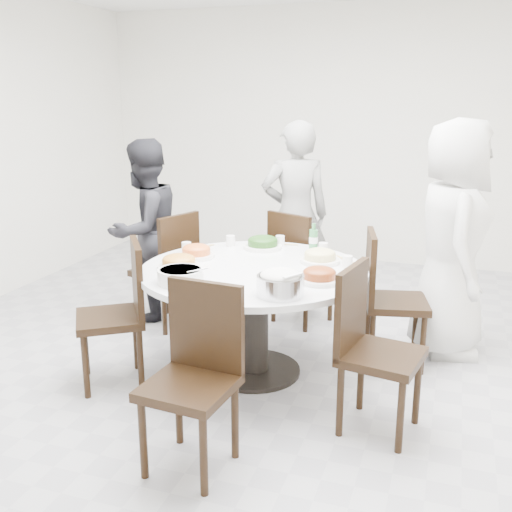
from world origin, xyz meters
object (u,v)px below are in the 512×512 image
(diner_left, at_px, (145,231))
(diner_right, at_px, (452,239))
(chair_s, at_px, (189,383))
(chair_se, at_px, (382,353))
(chair_sw, at_px, (110,315))
(chair_n, at_px, (303,267))
(rice_bowl, at_px, (280,285))
(diner_middle, at_px, (295,215))
(chair_ne, at_px, (397,300))
(chair_nw, at_px, (164,269))
(soup_bowl, at_px, (181,276))
(beverage_bottle, at_px, (313,238))
(dining_table, at_px, (254,321))

(diner_left, bearing_deg, diner_right, 107.04)
(chair_s, xyz_separation_m, chair_se, (0.86, 0.67, 0.00))
(chair_sw, relative_size, chair_s, 1.00)
(chair_n, height_order, chair_s, same)
(rice_bowl, bearing_deg, diner_middle, 102.44)
(chair_n, bearing_deg, chair_ne, 168.39)
(chair_nw, xyz_separation_m, rice_bowl, (1.31, -1.10, 0.33))
(diner_left, distance_m, soup_bowl, 1.47)
(chair_se, distance_m, soup_bowl, 1.27)
(chair_ne, xyz_separation_m, chair_s, (-0.85, -1.60, 0.00))
(chair_ne, bearing_deg, beverage_bottle, 72.58)
(chair_ne, relative_size, chair_nw, 1.00)
(chair_n, bearing_deg, chair_nw, 45.35)
(chair_s, distance_m, diner_middle, 2.59)
(chair_s, bearing_deg, diner_right, 63.86)
(chair_se, relative_size, soup_bowl, 3.37)
(dining_table, distance_m, chair_s, 1.14)
(dining_table, height_order, beverage_bottle, beverage_bottle)
(rice_bowl, bearing_deg, chair_nw, 140.05)
(chair_sw, relative_size, diner_middle, 0.58)
(dining_table, distance_m, chair_se, 1.02)
(chair_n, bearing_deg, diner_right, -168.12)
(chair_nw, bearing_deg, chair_sw, 27.76)
(dining_table, relative_size, rice_bowl, 5.51)
(chair_ne, relative_size, diner_middle, 0.58)
(chair_ne, relative_size, diner_left, 0.63)
(chair_s, height_order, rice_bowl, chair_s)
(dining_table, xyz_separation_m, chair_se, (0.91, -0.46, 0.10))
(dining_table, xyz_separation_m, diner_right, (1.23, 0.81, 0.48))
(chair_nw, relative_size, diner_right, 0.56)
(soup_bowl, bearing_deg, diner_middle, 83.30)
(chair_sw, bearing_deg, rice_bowl, 54.03)
(chair_ne, relative_size, beverage_bottle, 4.44)
(diner_right, xyz_separation_m, soup_bowl, (-1.55, -1.24, -0.06))
(soup_bowl, bearing_deg, chair_ne, 36.68)
(chair_n, relative_size, chair_nw, 1.00)
(diner_middle, height_order, rice_bowl, diner_middle)
(chair_sw, xyz_separation_m, diner_middle, (0.74, 1.87, 0.35))
(dining_table, bearing_deg, chair_s, -87.81)
(chair_ne, relative_size, chair_sw, 1.00)
(chair_sw, xyz_separation_m, diner_left, (-0.37, 1.17, 0.28))
(soup_bowl, bearing_deg, chair_s, -62.34)
(chair_s, relative_size, rice_bowl, 3.49)
(rice_bowl, height_order, soup_bowl, rice_bowl)
(chair_se, height_order, diner_left, diner_left)
(chair_s, xyz_separation_m, diner_middle, (-0.14, 2.56, 0.35))
(soup_bowl, bearing_deg, chair_sw, 179.77)
(soup_bowl, relative_size, beverage_bottle, 1.32)
(dining_table, relative_size, chair_sw, 1.58)
(diner_right, distance_m, rice_bowl, 1.57)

